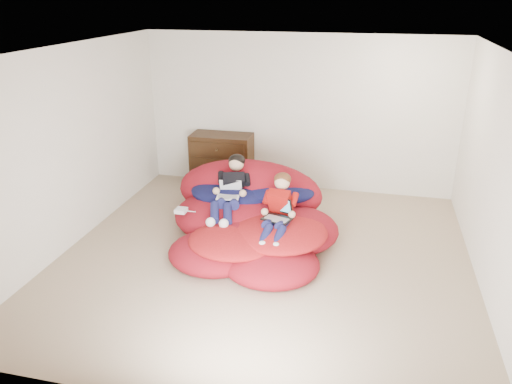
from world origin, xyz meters
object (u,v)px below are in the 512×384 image
(dresser, at_px, (222,161))
(younger_boy, at_px, (279,207))
(beanbag_pile, at_px, (250,217))
(laptop_black, at_px, (278,213))
(older_boy, at_px, (231,186))
(laptop_white, at_px, (229,192))

(dresser, height_order, younger_boy, younger_boy)
(beanbag_pile, xyz_separation_m, laptop_black, (0.45, -0.38, 0.28))
(older_boy, bearing_deg, younger_boy, -30.44)
(laptop_white, bearing_deg, beanbag_pile, 1.31)
(laptop_black, bearing_deg, younger_boy, 90.00)
(laptop_white, bearing_deg, dresser, 110.10)
(younger_boy, bearing_deg, beanbag_pile, 142.50)
(dresser, height_order, laptop_black, dresser)
(beanbag_pile, relative_size, laptop_black, 5.95)
(younger_boy, bearing_deg, older_boy, 149.56)
(dresser, xyz_separation_m, laptop_black, (1.36, -2.08, 0.11))
(beanbag_pile, bearing_deg, dresser, 118.10)
(younger_boy, bearing_deg, laptop_white, 155.28)
(laptop_white, xyz_separation_m, laptop_black, (0.73, -0.37, -0.06))
(dresser, xyz_separation_m, younger_boy, (1.36, -2.05, 0.17))
(dresser, distance_m, laptop_white, 1.83)
(laptop_black, bearing_deg, beanbag_pile, 139.93)
(older_boy, xyz_separation_m, laptop_white, (0.00, -0.09, -0.05))
(dresser, distance_m, older_boy, 1.75)
(older_boy, bearing_deg, laptop_white, -90.00)
(dresser, relative_size, older_boy, 0.90)
(beanbag_pile, bearing_deg, laptop_black, -40.07)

